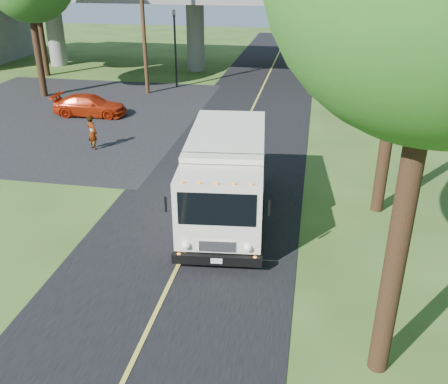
% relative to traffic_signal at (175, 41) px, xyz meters
% --- Properties ---
extents(ground, '(120.00, 120.00, 0.00)m').
position_rel_traffic_signal_xyz_m(ground, '(6.00, -26.00, -3.20)').
color(ground, '#344E1C').
rests_on(ground, ground).
extents(road, '(7.00, 90.00, 0.02)m').
position_rel_traffic_signal_xyz_m(road, '(6.00, -16.00, -3.19)').
color(road, black).
rests_on(road, ground).
extents(parking_lot, '(16.00, 18.00, 0.01)m').
position_rel_traffic_signal_xyz_m(parking_lot, '(-5.00, -8.00, -3.19)').
color(parking_lot, black).
rests_on(parking_lot, ground).
extents(lane_line, '(0.12, 90.00, 0.01)m').
position_rel_traffic_signal_xyz_m(lane_line, '(6.00, -16.00, -3.17)').
color(lane_line, gold).
rests_on(lane_line, road).
extents(overpass, '(54.00, 10.00, 7.30)m').
position_rel_traffic_signal_xyz_m(overpass, '(6.00, 6.00, 1.36)').
color(overpass, slate).
rests_on(overpass, ground).
extents(traffic_signal, '(0.18, 0.22, 5.20)m').
position_rel_traffic_signal_xyz_m(traffic_signal, '(0.00, 0.00, 0.00)').
color(traffic_signal, black).
rests_on(traffic_signal, ground).
extents(utility_pole, '(1.60, 0.26, 9.00)m').
position_rel_traffic_signal_xyz_m(utility_pole, '(-1.50, -2.00, 1.40)').
color(utility_pole, '#472D19').
rests_on(utility_pole, ground).
extents(step_van, '(3.29, 7.29, 2.96)m').
position_rel_traffic_signal_xyz_m(step_van, '(6.85, -18.53, -1.59)').
color(step_van, silver).
rests_on(step_van, ground).
extents(red_sedan, '(4.29, 1.89, 1.22)m').
position_rel_traffic_signal_xyz_m(red_sedan, '(-3.11, -7.62, -2.59)').
color(red_sedan, '#AB250A').
rests_on(red_sedan, ground).
extents(pedestrian, '(0.73, 0.67, 1.68)m').
position_rel_traffic_signal_xyz_m(pedestrian, '(-0.63, -12.86, -2.36)').
color(pedestrian, gray).
rests_on(pedestrian, ground).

